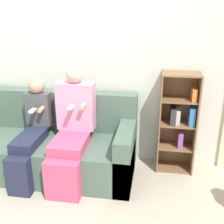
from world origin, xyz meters
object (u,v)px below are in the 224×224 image
(child_seated, at_px, (31,131))
(couch, at_px, (51,147))
(adult_seated, at_px, (72,126))
(bookshelf, at_px, (179,121))

(child_seated, bearing_deg, couch, 42.67)
(adult_seated, xyz_separation_m, bookshelf, (1.18, 0.40, -0.03))
(child_seated, xyz_separation_m, bookshelf, (1.65, 0.44, 0.05))
(couch, bearing_deg, adult_seated, -19.30)
(couch, height_order, bookshelf, bookshelf)
(couch, xyz_separation_m, bookshelf, (1.49, 0.29, 0.31))
(child_seated, bearing_deg, bookshelf, 14.89)
(child_seated, relative_size, bookshelf, 0.94)
(bookshelf, bearing_deg, child_seated, -165.11)
(couch, distance_m, bookshelf, 1.55)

